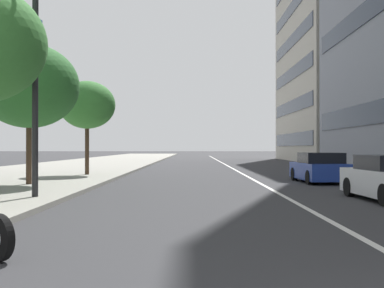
{
  "coord_description": "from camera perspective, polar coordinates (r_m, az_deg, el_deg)",
  "views": [
    {
      "loc": [
        -3.06,
        2.97,
        1.61
      ],
      "look_at": [
        13.03,
        3.02,
        1.71
      ],
      "focal_mm": 45.83,
      "sensor_mm": 36.0,
      "label": 1
    }
  ],
  "objects": [
    {
      "name": "street_tree_by_lamp_post",
      "position": [
        20.58,
        -18.44,
        6.41
      ],
      "size": [
        3.93,
        3.93,
        5.56
      ],
      "color": "#473323",
      "rests_on": "sidewalk_right_plaza"
    },
    {
      "name": "street_lamp_with_banners",
      "position": [
        15.42,
        -16.37,
        12.28
      ],
      "size": [
        1.26,
        2.62,
        7.95
      ],
      "color": "#232326",
      "rests_on": "sidewalk_right_plaza"
    },
    {
      "name": "car_far_down_avenue",
      "position": [
        23.14,
        14.64,
        -2.77
      ],
      "size": [
        4.18,
        2.0,
        1.36
      ],
      "rotation": [
        0.0,
        0.0,
        0.03
      ],
      "color": "navy",
      "rests_on": "ground"
    },
    {
      "name": "sidewalk_right_plaza",
      "position": [
        34.36,
        -15.46,
        -2.93
      ],
      "size": [
        160.0,
        10.92,
        0.15
      ],
      "primitive_type": "cube",
      "color": "gray",
      "rests_on": "ground"
    },
    {
      "name": "office_tower_near_left",
      "position": [
        62.96,
        18.52,
        12.76
      ],
      "size": [
        23.14,
        15.31,
        31.81
      ],
      "color": "#B7B2A3",
      "rests_on": "ground"
    },
    {
      "name": "lane_centre_stripe",
      "position": [
        38.21,
        4.63,
        -2.79
      ],
      "size": [
        110.0,
        0.16,
        0.01
      ],
      "primitive_type": "cube",
      "color": "silver",
      "rests_on": "ground"
    },
    {
      "name": "street_tree_far_plaza",
      "position": [
        26.95,
        -12.11,
        4.44
      ],
      "size": [
        3.01,
        3.01,
        5.01
      ],
      "color": "#473323",
      "rests_on": "sidewalk_right_plaza"
    }
  ]
}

